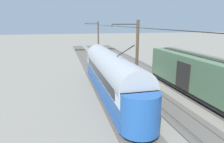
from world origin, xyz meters
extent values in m
plane|color=gray|center=(0.00, 0.00, 0.00)|extent=(220.00, 220.00, 0.00)
cube|color=#56514C|center=(-4.10, 0.00, 0.05)|extent=(2.80, 80.00, 0.10)
cube|color=#59544C|center=(-3.39, 0.00, 0.14)|extent=(0.07, 80.00, 0.08)
cube|color=#59544C|center=(-4.82, 0.00, 0.14)|extent=(0.07, 80.00, 0.08)
cube|color=#2D2316|center=(-4.10, -32.00, 0.11)|extent=(2.50, 0.24, 0.08)
cube|color=#2D2316|center=(-4.10, -31.35, 0.11)|extent=(2.50, 0.24, 0.08)
cube|color=#2D2316|center=(-4.10, -30.70, 0.11)|extent=(2.50, 0.24, 0.08)
cube|color=#2D2316|center=(-4.10, -30.05, 0.11)|extent=(2.50, 0.24, 0.08)
cube|color=#2D2316|center=(-4.10, -29.40, 0.11)|extent=(2.50, 0.24, 0.08)
cube|color=#56514C|center=(0.00, 0.00, 0.05)|extent=(2.80, 80.00, 0.10)
cube|color=#59544C|center=(0.72, 0.00, 0.14)|extent=(0.07, 80.00, 0.08)
cube|color=#59544C|center=(-0.72, 0.00, 0.14)|extent=(0.07, 80.00, 0.08)
cube|color=#2D2316|center=(0.00, -32.00, 0.11)|extent=(2.50, 0.24, 0.08)
cube|color=#2D2316|center=(0.00, -31.35, 0.11)|extent=(2.50, 0.24, 0.08)
cube|color=#2D2316|center=(0.00, -30.70, 0.11)|extent=(2.50, 0.24, 0.08)
cube|color=#2D2316|center=(0.00, -30.05, 0.11)|extent=(2.50, 0.24, 0.08)
cube|color=#2D2316|center=(0.00, -29.40, 0.11)|extent=(2.50, 0.24, 0.08)
cube|color=#56514C|center=(4.10, 0.00, 0.05)|extent=(2.80, 80.00, 0.10)
cube|color=#59544C|center=(4.82, 0.00, 0.14)|extent=(0.07, 80.00, 0.08)
cube|color=#59544C|center=(3.39, 0.00, 0.14)|extent=(0.07, 80.00, 0.08)
cube|color=#2D2316|center=(4.10, -32.00, 0.11)|extent=(2.50, 0.24, 0.08)
cube|color=#2D2316|center=(4.10, -31.35, 0.11)|extent=(2.50, 0.24, 0.08)
cube|color=#2D2316|center=(4.10, -30.70, 0.11)|extent=(2.50, 0.24, 0.08)
cube|color=#2D2316|center=(4.10, -30.05, 0.11)|extent=(2.50, 0.24, 0.08)
cube|color=#2D2316|center=(4.10, -29.40, 0.11)|extent=(2.50, 0.24, 0.08)
cube|color=#1E4C93|center=(4.10, 3.55, 0.71)|extent=(2.65, 15.40, 0.55)
cube|color=#1E4C93|center=(4.10, 3.55, 1.46)|extent=(2.55, 15.40, 0.95)
cube|color=silver|center=(4.10, 3.55, 2.46)|extent=(2.55, 15.40, 1.05)
cylinder|color=#999EA3|center=(4.10, 3.55, 2.98)|extent=(2.65, 15.10, 2.65)
cylinder|color=#1E4C93|center=(4.10, -4.10, 1.70)|extent=(2.55, 2.55, 2.55)
cylinder|color=#1E4C93|center=(4.10, 11.20, 1.70)|extent=(2.55, 2.55, 2.55)
cube|color=black|center=(4.10, -5.23, 2.72)|extent=(1.63, 0.08, 0.36)
cube|color=black|center=(4.10, -5.27, 2.41)|extent=(1.73, 0.06, 0.80)
cube|color=black|center=(2.81, 3.55, 2.46)|extent=(0.04, 12.94, 0.80)
cube|color=black|center=(5.40, 3.55, 2.46)|extent=(0.04, 12.94, 0.80)
cylinder|color=silver|center=(4.10, -5.36, 1.46)|extent=(0.24, 0.06, 0.24)
cube|color=gray|center=(4.10, -5.30, 0.53)|extent=(1.94, 0.12, 0.20)
cylinder|color=black|center=(4.10, 7.91, 4.99)|extent=(0.07, 4.11, 1.43)
cylinder|color=black|center=(3.39, -1.38, 0.56)|extent=(0.10, 0.76, 0.76)
cylinder|color=black|center=(4.82, -1.38, 0.56)|extent=(0.10, 0.76, 0.76)
cylinder|color=black|center=(3.39, 8.48, 0.56)|extent=(0.10, 0.76, 0.76)
cylinder|color=black|center=(4.82, 8.48, 0.56)|extent=(0.10, 0.76, 0.76)
cube|color=#4C6B4C|center=(-4.10, 5.35, 2.33)|extent=(2.90, 13.71, 3.20)
cube|color=#332D28|center=(-4.10, 5.35, 3.99)|extent=(0.70, 12.34, 0.08)
cube|color=black|center=(-4.10, 5.35, 0.53)|extent=(2.70, 13.71, 0.36)
cube|color=black|center=(-2.62, 5.35, 2.07)|extent=(0.06, 2.20, 2.56)
cylinder|color=black|center=(-3.39, 0.55, 0.60)|extent=(0.10, 0.84, 0.84)
cylinder|color=black|center=(-4.82, 0.55, 0.60)|extent=(0.10, 0.84, 0.84)
cylinder|color=#423323|center=(1.61, -17.27, 3.66)|extent=(0.28, 0.28, 7.31)
cylinder|color=#2D2D2D|center=(2.86, -17.27, 6.91)|extent=(2.49, 0.10, 0.10)
sphere|color=#334733|center=(4.10, -17.27, 6.76)|extent=(0.16, 0.16, 0.16)
cylinder|color=#423323|center=(1.61, 4.01, 3.66)|extent=(0.28, 0.28, 7.31)
cylinder|color=#2D2D2D|center=(2.86, 4.01, 6.91)|extent=(2.49, 0.10, 0.10)
sphere|color=#334733|center=(4.10, 4.01, 6.76)|extent=(0.16, 0.16, 0.16)
cylinder|color=black|center=(4.10, 14.65, 6.76)|extent=(0.03, 67.83, 0.03)
cylinder|color=black|center=(2.86, -17.27, 6.91)|extent=(2.49, 0.02, 0.02)
cylinder|color=black|center=(-5.60, -7.24, 0.55)|extent=(0.08, 0.08, 1.10)
cylinder|color=red|center=(-5.60, -7.24, 1.22)|extent=(0.30, 0.30, 0.03)
cylinder|color=#262626|center=(-5.42, -7.24, 0.35)|extent=(0.33, 0.04, 0.54)
camera|label=1|loc=(8.47, 21.79, 7.06)|focal=32.01mm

